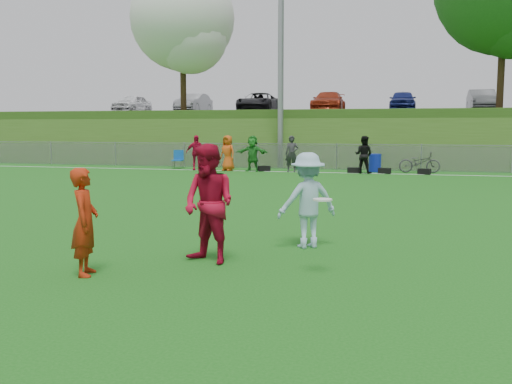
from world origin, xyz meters
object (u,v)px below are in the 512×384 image
(player_red_left, at_px, (85,222))
(frisbee, at_px, (323,200))
(bicycle, at_px, (419,162))
(player_red_center, at_px, (209,204))
(player_blue, at_px, (307,200))
(recycling_bin, at_px, (375,163))

(player_red_left, bearing_deg, frisbee, -96.23)
(frisbee, relative_size, bicycle, 0.15)
(player_red_center, distance_m, player_blue, 1.98)
(recycling_bin, bearing_deg, player_blue, -90.94)
(player_red_left, bearing_deg, player_red_center, -71.55)
(player_red_left, height_order, frisbee, player_red_left)
(player_red_left, height_order, bicycle, player_red_left)
(player_blue, relative_size, frisbee, 6.14)
(frisbee, distance_m, bicycle, 19.34)
(player_red_center, distance_m, recycling_bin, 18.95)
(player_red_center, bearing_deg, recycling_bin, 108.44)
(player_red_left, relative_size, recycling_bin, 1.82)
(player_red_left, height_order, recycling_bin, player_red_left)
(recycling_bin, height_order, bicycle, bicycle)
(player_red_center, relative_size, recycling_bin, 2.19)
(player_blue, relative_size, recycling_bin, 1.97)
(recycling_bin, distance_m, bicycle, 2.00)
(player_red_center, height_order, frisbee, player_red_center)
(player_blue, xyz_separation_m, recycling_bin, (0.29, 17.38, -0.41))
(player_red_left, height_order, player_blue, player_blue)
(frisbee, distance_m, recycling_bin, 19.26)
(player_red_center, bearing_deg, player_red_left, -118.83)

